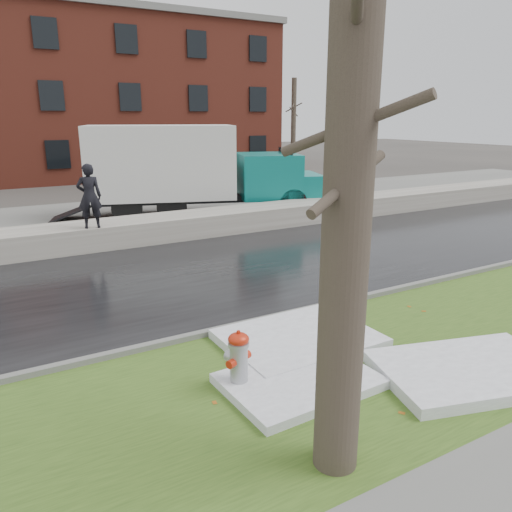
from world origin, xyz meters
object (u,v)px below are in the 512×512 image
box_truck (190,169)px  tree (348,189)px  fire_hydrant (238,358)px  worker (89,196)px

box_truck → tree: bearing=-87.8°
tree → box_truck: size_ratio=0.59×
fire_hydrant → worker: worker is taller
fire_hydrant → tree: tree is taller
tree → box_truck: (4.48, 14.86, -1.34)m
fire_hydrant → tree: size_ratio=0.15×
box_truck → worker: size_ratio=5.71×
tree → worker: 11.15m
tree → worker: tree is taller
box_truck → worker: bearing=-122.3°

